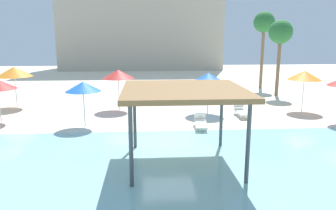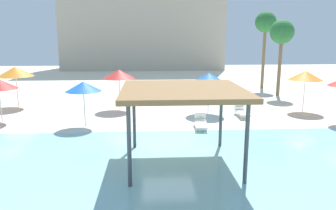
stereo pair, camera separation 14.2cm
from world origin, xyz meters
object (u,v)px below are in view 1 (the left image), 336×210
at_px(palm_tree_1, 280,34).
at_px(beach_umbrella_orange_6, 14,72).
at_px(beach_umbrella_blue_0, 83,87).
at_px(lounge_chair_0, 201,122).
at_px(lounge_chair_2, 241,111).
at_px(palm_tree_0, 264,24).
at_px(shade_pavilion, 184,93).
at_px(beach_umbrella_orange_7, 305,75).
at_px(beach_umbrella_blue_1, 208,78).
at_px(beach_umbrella_red_3, 118,74).

bearing_deg(palm_tree_1, beach_umbrella_orange_6, -170.95).
distance_m(beach_umbrella_blue_0, lounge_chair_0, 6.54).
distance_m(lounge_chair_2, palm_tree_0, 13.07).
bearing_deg(beach_umbrella_orange_6, lounge_chair_2, -13.67).
height_order(shade_pavilion, palm_tree_1, palm_tree_1).
xyz_separation_m(beach_umbrella_orange_7, lounge_chair_0, (-7.31, -3.54, -2.02)).
bearing_deg(palm_tree_0, lounge_chair_2, -115.06).
height_order(shade_pavilion, lounge_chair_2, shade_pavilion).
distance_m(beach_umbrella_blue_1, lounge_chair_0, 3.91).
xyz_separation_m(beach_umbrella_blue_0, lounge_chair_2, (9.17, 1.76, -1.87)).
bearing_deg(beach_umbrella_orange_7, palm_tree_1, 84.15).
bearing_deg(shade_pavilion, lounge_chair_0, 72.86).
height_order(beach_umbrella_red_3, palm_tree_1, palm_tree_1).
relative_size(lounge_chair_2, palm_tree_1, 0.31).
xyz_separation_m(beach_umbrella_blue_1, palm_tree_1, (6.90, 5.96, 2.74)).
bearing_deg(beach_umbrella_blue_0, lounge_chair_2, 10.87).
relative_size(beach_umbrella_red_3, lounge_chair_0, 1.37).
bearing_deg(beach_umbrella_orange_6, palm_tree_1, 9.05).
distance_m(beach_umbrella_blue_0, beach_umbrella_orange_6, 7.75).
height_order(beach_umbrella_blue_0, lounge_chair_2, beach_umbrella_blue_0).
height_order(shade_pavilion, lounge_chair_0, shade_pavilion).
height_order(beach_umbrella_blue_0, palm_tree_1, palm_tree_1).
bearing_deg(beach_umbrella_blue_1, beach_umbrella_red_3, 164.73).
distance_m(shade_pavilion, beach_umbrella_blue_0, 7.34).
relative_size(beach_umbrella_blue_0, beach_umbrella_blue_1, 0.95).
distance_m(beach_umbrella_blue_0, lounge_chair_2, 9.53).
xyz_separation_m(shade_pavilion, beach_umbrella_orange_6, (-10.33, 10.94, -0.33)).
distance_m(beach_umbrella_red_3, lounge_chair_2, 8.24).
relative_size(beach_umbrella_blue_0, beach_umbrella_orange_7, 0.93).
xyz_separation_m(lounge_chair_0, lounge_chair_2, (2.94, 2.47, 0.00)).
relative_size(beach_umbrella_orange_7, palm_tree_1, 0.44).
bearing_deg(beach_umbrella_red_3, lounge_chair_2, -16.95).
height_order(beach_umbrella_blue_0, palm_tree_0, palm_tree_0).
relative_size(beach_umbrella_blue_1, beach_umbrella_orange_6, 0.93).
relative_size(beach_umbrella_orange_6, lounge_chair_0, 1.43).
height_order(beach_umbrella_blue_1, beach_umbrella_red_3, beach_umbrella_red_3).
bearing_deg(shade_pavilion, beach_umbrella_orange_6, 133.34).
xyz_separation_m(beach_umbrella_blue_0, palm_tree_0, (14.18, 12.48, 3.68)).
bearing_deg(beach_umbrella_red_3, beach_umbrella_blue_1, -15.27).
bearing_deg(lounge_chair_2, beach_umbrella_orange_7, 105.63).
relative_size(beach_umbrella_blue_0, beach_umbrella_red_3, 0.92).
distance_m(shade_pavilion, beach_umbrella_orange_7, 12.19).
bearing_deg(palm_tree_0, beach_umbrella_red_3, -146.44).
distance_m(beach_umbrella_blue_1, beach_umbrella_orange_6, 13.13).
distance_m(shade_pavilion, lounge_chair_0, 5.66).
height_order(beach_umbrella_red_3, palm_tree_0, palm_tree_0).
xyz_separation_m(beach_umbrella_orange_7, lounge_chair_2, (-4.37, -1.06, -2.02)).
bearing_deg(beach_umbrella_orange_7, palm_tree_0, 86.21).
height_order(beach_umbrella_blue_0, beach_umbrella_orange_6, beach_umbrella_orange_6).
relative_size(beach_umbrella_red_3, palm_tree_0, 0.38).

